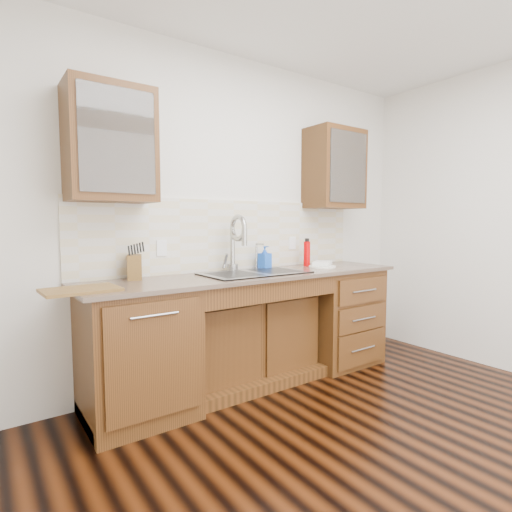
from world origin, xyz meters
TOP-DOWN VIEW (x-y plane):
  - ground at (0.00, 0.00)m, footprint 4.00×3.50m
  - wall_back at (0.00, 1.80)m, footprint 4.00×0.10m
  - base_cabinet_left at (-0.95, 1.44)m, footprint 0.70×0.62m
  - base_cabinet_center at (0.00, 1.53)m, footprint 1.20×0.44m
  - base_cabinet_right at (0.95, 1.44)m, footprint 0.70×0.62m
  - countertop at (0.00, 1.43)m, footprint 2.70×0.65m
  - backsplash at (0.00, 1.74)m, footprint 2.70×0.02m
  - sink at (0.00, 1.41)m, footprint 0.84×0.46m
  - faucet at (-0.07, 1.64)m, footprint 0.04×0.04m
  - filter_tap at (0.18, 1.65)m, footprint 0.02×0.02m
  - upper_cabinet_left at (-1.05, 1.58)m, footprint 0.55×0.34m
  - upper_cabinet_right at (1.05, 1.58)m, footprint 0.55×0.34m
  - outlet_left at (-0.65, 1.73)m, footprint 0.08×0.01m
  - outlet_right at (0.65, 1.73)m, footprint 0.08×0.01m
  - soap_bottle at (0.26, 1.63)m, footprint 0.11×0.11m
  - water_bottle at (0.70, 1.58)m, footprint 0.08×0.08m
  - plate at (0.75, 1.42)m, footprint 0.32×0.32m
  - dish_towel at (0.79, 1.46)m, footprint 0.25×0.24m
  - knife_block at (-0.89, 1.63)m, footprint 0.14×0.18m
  - cutting_board at (-1.32, 1.32)m, footprint 0.43×0.31m
  - cup_left_a at (-1.11, 1.58)m, footprint 0.12×0.12m
  - cup_left_b at (-0.96, 1.58)m, footprint 0.13×0.13m
  - cup_right_a at (1.00, 1.58)m, footprint 0.13×0.13m
  - cup_right_b at (1.16, 1.58)m, footprint 0.12×0.12m

SIDE VIEW (x-z plane):
  - ground at x=0.00m, z-range -0.10..0.00m
  - base_cabinet_center at x=0.00m, z-range 0.00..0.70m
  - base_cabinet_left at x=-0.95m, z-range 0.00..0.88m
  - base_cabinet_right at x=0.95m, z-range 0.00..0.88m
  - sink at x=0.00m, z-range 0.73..0.92m
  - countertop at x=0.00m, z-range 0.88..0.91m
  - plate at x=0.75m, z-range 0.91..0.92m
  - cutting_board at x=-1.32m, z-range 0.91..0.93m
  - dish_towel at x=0.79m, z-range 0.93..0.96m
  - knife_block at x=-0.89m, z-range 0.91..1.09m
  - soap_bottle at x=0.26m, z-range 0.91..1.11m
  - water_bottle at x=0.70m, z-range 0.91..1.14m
  - filter_tap at x=0.18m, z-range 0.91..1.15m
  - faucet at x=-0.07m, z-range 0.91..1.31m
  - outlet_left at x=-0.65m, z-range 1.06..1.18m
  - outlet_right at x=0.65m, z-range 1.06..1.18m
  - backsplash at x=0.00m, z-range 0.91..1.50m
  - wall_back at x=0.00m, z-range 0.00..2.70m
  - cup_left_a at x=-1.11m, z-range 1.72..1.82m
  - cup_left_b at x=-0.96m, z-range 1.72..1.82m
  - cup_right_b at x=1.16m, z-range 1.72..1.82m
  - cup_right_a at x=1.00m, z-range 1.72..1.82m
  - upper_cabinet_left at x=-1.05m, z-range 1.45..2.20m
  - upper_cabinet_right at x=1.05m, z-range 1.45..2.20m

